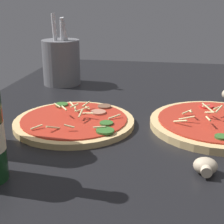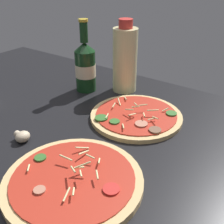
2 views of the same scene
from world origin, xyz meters
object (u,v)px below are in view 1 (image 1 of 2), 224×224
(pizza_near, at_px, (217,124))
(pizza_far, at_px, (75,122))
(utensil_crock, at_px, (61,62))
(mushroom_right, at_px, (205,166))

(pizza_near, distance_m, pizza_far, 0.30)
(utensil_crock, bearing_deg, pizza_near, -124.47)
(utensil_crock, bearing_deg, mushroom_right, -141.94)
(mushroom_right, bearing_deg, pizza_near, -10.91)
(pizza_far, relative_size, mushroom_right, 6.47)
(pizza_far, distance_m, mushroom_right, 0.31)
(mushroom_right, xyz_separation_m, utensil_crock, (0.50, 0.39, 0.06))
(utensil_crock, bearing_deg, pizza_far, -158.03)
(pizza_near, relative_size, utensil_crock, 1.31)
(pizza_near, xyz_separation_m, pizza_far, (-0.04, 0.30, -0.00))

